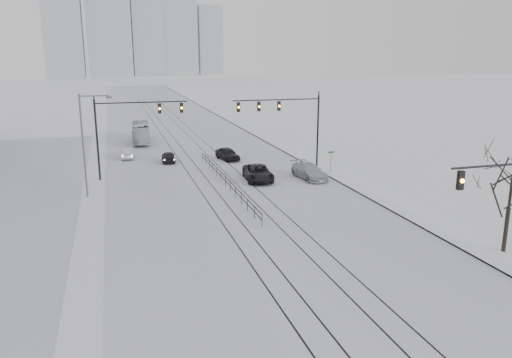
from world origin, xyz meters
The scene contains 18 objects.
road centered at (0.00, 60.00, 0.01)m, with size 22.00×260.00×0.02m, color silver.
sidewalk_east centered at (13.50, 60.00, 0.08)m, with size 5.00×260.00×0.16m, color white.
curb centered at (11.05, 60.00, 0.06)m, with size 0.10×260.00×0.12m, color gray.
parking_strip centered at (-20.00, 35.00, 0.01)m, with size 14.00×60.00×0.03m, color silver.
tram_rails centered at (0.00, 40.00, 0.02)m, with size 5.30×180.00×0.01m.
skyline centered at (5.02, 273.63, 30.65)m, with size 96.00×48.00×72.00m.
traffic_mast_ne centered at (8.15, 34.99, 5.76)m, with size 9.60×0.37×8.00m.
traffic_mast_nw centered at (-8.52, 36.00, 5.57)m, with size 9.10×0.37×8.00m.
street_light_west centered at (-12.20, 30.00, 5.21)m, with size 2.73×0.25×9.00m.
bare_tree centered at (13.20, 9.00, 4.49)m, with size 4.40×4.40×6.10m.
median_fence centered at (0.00, 30.00, 0.53)m, with size 0.06×24.00×1.00m.
street_sign centered at (11.80, 32.00, 1.61)m, with size 0.70×0.06×2.40m.
sedan_sb_inner centered at (-3.93, 42.56, 0.63)m, with size 1.50×3.72×1.27m, color black.
sedan_sb_outer centered at (-8.44, 46.18, 0.68)m, with size 1.43×4.11×1.36m, color silver.
sedan_nb_front centered at (3.64, 31.36, 0.76)m, with size 2.51×5.44×1.51m, color black.
sedan_nb_right centered at (8.81, 30.59, 0.75)m, with size 2.10×5.17×1.50m, color #AFB4B7.
sedan_nb_far centered at (2.97, 41.92, 0.72)m, with size 1.71×4.25×1.45m, color black.
box_truck centered at (-6.10, 57.25, 1.36)m, with size 2.29×9.78×2.73m, color silver.
Camera 1 is at (-10.03, -14.88, 12.25)m, focal length 35.00 mm.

